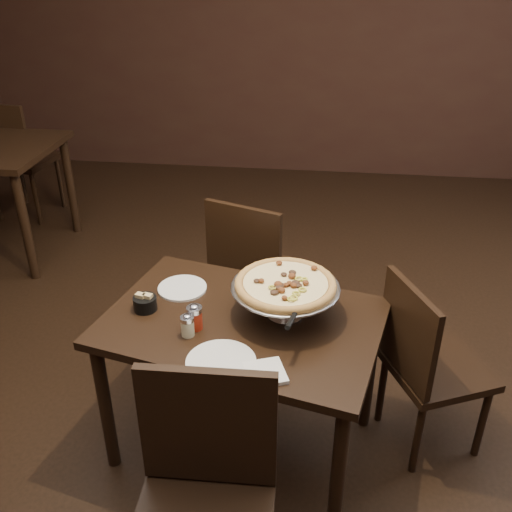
# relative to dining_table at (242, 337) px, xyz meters

# --- Properties ---
(room) EXTENTS (6.04, 7.04, 2.84)m
(room) POSITION_rel_dining_table_xyz_m (0.07, 0.11, 0.81)
(room) COLOR black
(room) RESTS_ON ground
(dining_table) EXTENTS (1.23, 0.96, 0.68)m
(dining_table) POSITION_rel_dining_table_xyz_m (0.00, 0.00, 0.00)
(dining_table) COLOR black
(dining_table) RESTS_ON ground
(pizza_stand) EXTENTS (0.43, 0.43, 0.18)m
(pizza_stand) POSITION_rel_dining_table_xyz_m (0.17, 0.05, 0.24)
(pizza_stand) COLOR silver
(pizza_stand) RESTS_ON dining_table
(parmesan_shaker) EXTENTS (0.05, 0.05, 0.09)m
(parmesan_shaker) POSITION_rel_dining_table_xyz_m (-0.19, -0.13, 0.13)
(parmesan_shaker) COLOR beige
(parmesan_shaker) RESTS_ON dining_table
(pepper_flake_shaker) EXTENTS (0.06, 0.06, 0.11)m
(pepper_flake_shaker) POSITION_rel_dining_table_xyz_m (-0.17, -0.08, 0.14)
(pepper_flake_shaker) COLOR maroon
(pepper_flake_shaker) RESTS_ON dining_table
(packet_caddy) EXTENTS (0.10, 0.10, 0.07)m
(packet_caddy) POSITION_rel_dining_table_xyz_m (-0.40, 0.02, 0.12)
(packet_caddy) COLOR black
(packet_caddy) RESTS_ON dining_table
(napkin_stack) EXTENTS (0.18, 0.18, 0.01)m
(napkin_stack) POSITION_rel_dining_table_xyz_m (0.13, -0.32, 0.10)
(napkin_stack) COLOR white
(napkin_stack) RESTS_ON dining_table
(plate_left) EXTENTS (0.21, 0.21, 0.01)m
(plate_left) POSITION_rel_dining_table_xyz_m (-0.29, 0.19, 0.09)
(plate_left) COLOR white
(plate_left) RESTS_ON dining_table
(plate_near) EXTENTS (0.25, 0.25, 0.01)m
(plate_near) POSITION_rel_dining_table_xyz_m (-0.04, -0.28, 0.10)
(plate_near) COLOR white
(plate_near) RESTS_ON dining_table
(serving_spatula) EXTENTS (0.14, 0.14, 0.02)m
(serving_spatula) POSITION_rel_dining_table_xyz_m (0.21, -0.18, 0.23)
(serving_spatula) COLOR silver
(serving_spatula) RESTS_ON pizza_stand
(chair_far) EXTENTS (0.53, 0.53, 0.89)m
(chair_far) POSITION_rel_dining_table_xyz_m (-0.05, 0.75, -0.11)
(chair_far) COLOR black
(chair_far) RESTS_ON ground
(chair_near) EXTENTS (0.44, 0.44, 0.92)m
(chair_near) POSITION_rel_dining_table_xyz_m (-0.02, -0.72, -0.09)
(chair_near) COLOR black
(chair_near) RESTS_ON ground
(chair_side) EXTENTS (0.51, 0.51, 0.83)m
(chair_side) POSITION_rel_dining_table_xyz_m (0.77, 0.11, -0.14)
(chair_side) COLOR black
(chair_side) RESTS_ON ground
(bg_chair_far) EXTENTS (0.50, 0.50, 0.96)m
(bg_chair_far) POSITION_rel_dining_table_xyz_m (-2.13, 2.20, -0.06)
(bg_chair_far) COLOR black
(bg_chair_far) RESTS_ON ground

